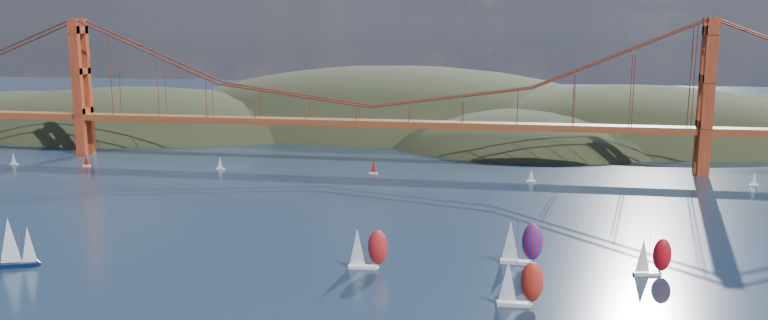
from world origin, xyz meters
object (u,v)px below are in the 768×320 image
Objects in this scene: racer_0 at (367,248)px; racer_rwb at (521,242)px; sloop_navy at (15,243)px; racer_2 at (652,256)px; racer_1 at (519,282)px.

racer_0 is 34.16m from racer_rwb.
sloop_navy reaches higher than racer_0.
racer_2 is (136.12, 19.13, -1.19)m from sloop_navy.
sloop_navy is at bearing 175.49° from racer_2.
racer_1 is at bearing -22.57° from sloop_navy.
sloop_navy is at bearing -174.31° from racer_0.
racer_0 is at bearing -161.75° from racer_rwb.
racer_2 is 27.50m from racer_rwb.
sloop_navy is 1.26× the size of racer_1.
racer_0 is 1.09× the size of racer_2.
racer_0 is 0.93× the size of racer_rwb.
racer_0 reaches higher than racer_2.
racer_0 is (75.92, 12.56, -0.79)m from sloop_navy.
sloop_navy is 110.96m from racer_rwb.
racer_1 is 25.89m from racer_rwb.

